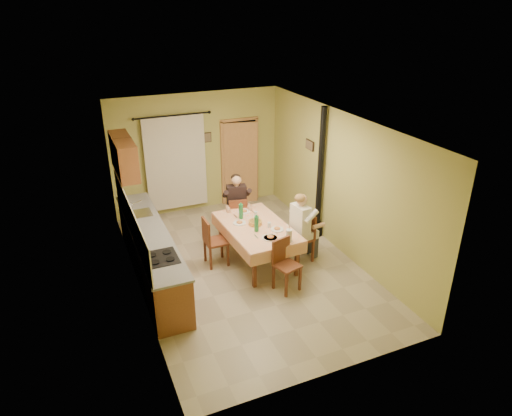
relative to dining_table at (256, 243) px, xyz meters
name	(u,v)px	position (x,y,z in m)	size (l,w,h in m)	color
floor	(246,266)	(-0.28, -0.14, -0.38)	(4.00, 6.00, 0.01)	tan
room_shell	(245,178)	(-0.28, -0.14, 1.44)	(4.04, 6.04, 2.82)	tan
kitchen_run	(151,253)	(-1.98, 0.26, 0.10)	(0.64, 3.64, 1.56)	brown
upper_cabinets	(124,156)	(-2.10, 1.56, 1.57)	(0.35, 1.40, 0.70)	brown
curtain	(176,163)	(-0.83, 2.76, 0.88)	(1.70, 0.07, 2.22)	black
doorway	(240,162)	(0.77, 2.80, 0.67)	(0.96, 0.21, 2.15)	black
dining_table	(256,243)	(0.00, 0.00, 0.00)	(1.21, 1.93, 0.76)	#EEA87B
tableware	(260,224)	(0.02, -0.10, 0.45)	(0.80, 1.62, 0.33)	white
chair_far	(237,225)	(0.00, 1.04, -0.09)	(0.45, 0.45, 0.94)	brown
chair_near	(286,275)	(0.09, -1.10, -0.09)	(0.48, 0.48, 0.94)	brown
chair_right	(301,247)	(0.80, -0.33, -0.09)	(0.46, 0.46, 0.97)	brown
chair_left	(216,250)	(-0.77, 0.20, -0.09)	(0.41, 0.41, 0.97)	brown
man_far	(237,200)	(0.01, 1.05, 0.50)	(0.63, 0.54, 1.39)	black
man_right	(302,220)	(0.79, -0.33, 0.50)	(0.51, 0.62, 1.39)	white
stove_flue	(319,191)	(1.62, 0.46, 0.65)	(0.24, 0.24, 2.80)	black
picture_back	(207,137)	(-0.03, 2.83, 1.37)	(0.19, 0.03, 0.23)	black
picture_right	(310,145)	(1.69, 1.06, 1.47)	(0.03, 0.31, 0.21)	brown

